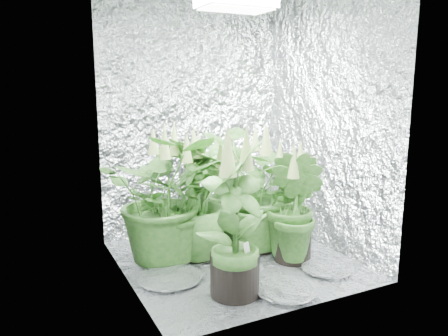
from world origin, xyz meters
TOP-DOWN VIEW (x-y plane):
  - ground at (0.00, 0.00)m, footprint 1.60×1.60m
  - walls at (0.00, 0.00)m, footprint 1.62×1.62m
  - grow_lamp at (0.00, 0.00)m, footprint 0.50×0.30m
  - plant_a at (-0.46, 0.20)m, footprint 1.10×1.10m
  - plant_b at (-0.15, 0.45)m, footprint 0.52×0.52m
  - plant_c at (0.15, 0.47)m, footprint 0.58×0.58m
  - plant_d at (-0.23, 0.19)m, footprint 0.69×0.69m
  - plant_e at (0.27, 0.11)m, footprint 0.96×0.96m
  - plant_f at (-0.25, -0.47)m, footprint 0.71×0.71m
  - plant_g at (0.39, -0.19)m, footprint 0.55×0.55m
  - circulation_fan at (0.58, 0.61)m, footprint 0.19×0.33m
  - plant_label at (-0.18, -0.51)m, footprint 0.06×0.04m

SIDE VIEW (x-z plane):
  - ground at x=0.00m, z-range 0.00..0.00m
  - circulation_fan at x=0.58m, z-range -0.03..0.36m
  - plant_label at x=-0.18m, z-range 0.26..0.34m
  - plant_b at x=-0.15m, z-range -0.04..0.78m
  - plant_c at x=0.15m, z-range -0.04..0.83m
  - plant_g at x=0.39m, z-range -0.05..0.86m
  - plant_d at x=-0.23m, z-range -0.04..0.94m
  - plant_f at x=-0.25m, z-range -0.05..1.01m
  - plant_e at x=0.27m, z-range -0.02..0.98m
  - plant_a at x=-0.46m, z-range -0.02..1.01m
  - walls at x=0.00m, z-range 0.00..2.00m
  - grow_lamp at x=0.00m, z-range 1.72..1.94m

